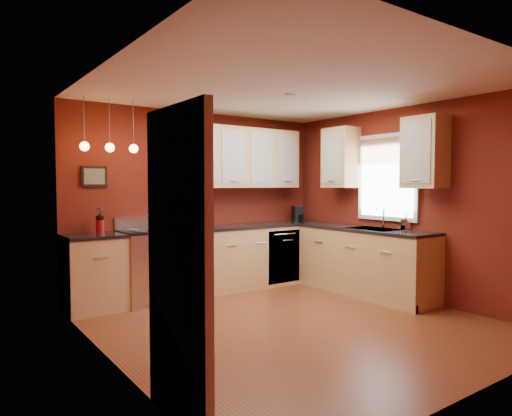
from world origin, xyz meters
TOP-DOWN VIEW (x-y plane):
  - floor at (0.00, 0.00)m, footprint 4.20×4.20m
  - ceiling at (0.00, 0.00)m, footprint 4.00×4.20m
  - wall_back at (0.00, 2.10)m, footprint 4.00×0.02m
  - wall_front at (0.00, -2.10)m, footprint 4.00×0.02m
  - wall_left at (-2.00, 0.00)m, footprint 0.02×4.20m
  - wall_right at (2.00, 0.00)m, footprint 0.02×4.20m
  - base_cabinets_back_left at (-1.65, 1.80)m, footprint 0.70×0.60m
  - base_cabinets_back_right at (0.73, 1.80)m, footprint 2.54×0.60m
  - base_cabinets_right at (1.70, 0.45)m, footprint 0.60×2.10m
  - counter_back_left at (-1.65, 1.80)m, footprint 0.70×0.62m
  - counter_back_right at (0.73, 1.80)m, footprint 2.54×0.62m
  - counter_right at (1.70, 0.45)m, footprint 0.62×2.10m
  - gas_range at (-0.92, 1.80)m, footprint 0.76×0.64m
  - dishwasher_front at (1.10, 1.51)m, footprint 0.60×0.02m
  - sink at (1.70, 0.30)m, footprint 0.50×0.70m
  - window at (1.97, 0.30)m, footprint 0.06×1.02m
  - door_left_wall at (-1.97, -1.20)m, footprint 0.12×0.82m
  - upper_cabinets_back at (0.60, 1.93)m, footprint 2.00×0.35m
  - upper_cabinets_right at (1.82, 0.32)m, footprint 0.35×1.95m
  - wall_picture at (-1.55, 2.08)m, footprint 0.32×0.03m
  - pendant_lights at (-1.45, 1.75)m, footprint 0.71×0.11m
  - red_canister at (-0.45, 1.80)m, footprint 0.13×0.13m
  - red_vase at (-1.54, 1.91)m, footprint 0.10×0.10m
  - flowers at (-1.54, 1.91)m, footprint 0.11×0.11m
  - coffee_maker at (1.67, 1.84)m, footprint 0.20×0.20m
  - soap_pump at (1.95, -0.05)m, footprint 0.13×0.13m
  - dish_towel at (-0.91, 1.47)m, footprint 0.23×0.02m

SIDE VIEW (x-z plane):
  - floor at x=0.00m, z-range 0.00..0.00m
  - base_cabinets_back_left at x=-1.65m, z-range 0.00..0.90m
  - base_cabinets_back_right at x=0.73m, z-range 0.00..0.90m
  - base_cabinets_right at x=1.70m, z-range 0.00..0.90m
  - dishwasher_front at x=1.10m, z-range 0.05..0.85m
  - gas_range at x=-0.92m, z-range -0.07..1.04m
  - dish_towel at x=-0.91m, z-range 0.36..0.68m
  - sink at x=1.70m, z-range 0.75..1.08m
  - counter_back_left at x=-1.65m, z-range 0.90..0.94m
  - counter_back_right at x=0.73m, z-range 0.90..0.94m
  - counter_right at x=1.70m, z-range 0.90..0.94m
  - red_vase at x=-1.54m, z-range 0.94..1.10m
  - door_left_wall at x=-1.97m, z-range 0.00..2.05m
  - red_canister at x=-0.45m, z-range 0.94..1.14m
  - soap_pump at x=1.95m, z-range 0.94..1.16m
  - coffee_maker at x=1.67m, z-range 0.93..1.18m
  - flowers at x=-1.54m, z-range 1.08..1.27m
  - wall_back at x=0.00m, z-range 0.00..2.60m
  - wall_front at x=0.00m, z-range 0.00..2.60m
  - wall_left at x=-2.00m, z-range 0.00..2.60m
  - wall_right at x=2.00m, z-range 0.00..2.60m
  - wall_picture at x=-1.55m, z-range 1.52..1.78m
  - window at x=1.97m, z-range 1.08..2.30m
  - upper_cabinets_back at x=0.60m, z-range 1.50..2.40m
  - upper_cabinets_right at x=1.82m, z-range 1.50..2.40m
  - pendant_lights at x=-1.45m, z-range 1.68..2.34m
  - ceiling at x=0.00m, z-range 2.59..2.61m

